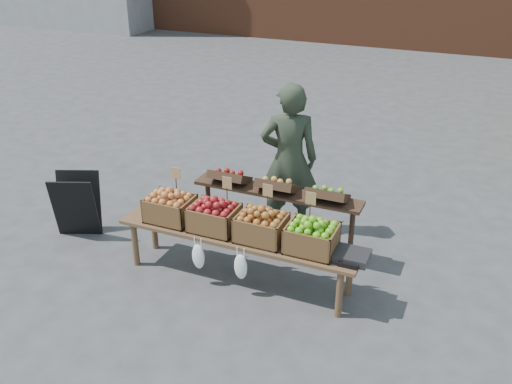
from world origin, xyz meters
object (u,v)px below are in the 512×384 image
at_px(chalkboard_sign, 77,205).
at_px(crate_russet_pears, 214,218).
at_px(vendor, 289,160).
at_px(back_table, 277,212).
at_px(crate_green_apples, 312,239).
at_px(weighing_scale, 352,256).
at_px(crate_golden_apples, 170,209).
at_px(crate_red_apples, 261,228).
at_px(display_bench, 238,257).

distance_m(chalkboard_sign, crate_russet_pears, 2.01).
relative_size(vendor, back_table, 0.92).
relative_size(crate_green_apples, weighing_scale, 1.47).
bearing_deg(crate_golden_apples, chalkboard_sign, 175.18).
bearing_deg(crate_russet_pears, chalkboard_sign, 176.51).
bearing_deg(crate_red_apples, crate_green_apples, 0.00).
height_order(crate_red_apples, crate_green_apples, same).
bearing_deg(crate_russet_pears, vendor, 72.89).
xyz_separation_m(vendor, display_bench, (-0.11, -1.26, -0.68)).
relative_size(crate_russet_pears, crate_red_apples, 1.00).
bearing_deg(vendor, chalkboard_sign, 3.19).
height_order(display_bench, weighing_scale, weighing_scale).
xyz_separation_m(display_bench, weighing_scale, (1.25, 0.00, 0.33)).
bearing_deg(chalkboard_sign, crate_green_apples, -24.47).
distance_m(crate_golden_apples, crate_russet_pears, 0.55).
xyz_separation_m(display_bench, crate_golden_apples, (-0.83, 0.00, 0.42)).
height_order(back_table, weighing_scale, back_table).
relative_size(crate_red_apples, crate_green_apples, 1.00).
height_order(back_table, display_bench, back_table).
xyz_separation_m(chalkboard_sign, back_table, (2.43, 0.60, 0.11)).
height_order(chalkboard_sign, crate_green_apples, crate_green_apples).
xyz_separation_m(vendor, crate_golden_apples, (-0.94, -1.26, -0.25)).
bearing_deg(crate_green_apples, crate_red_apples, 180.00).
bearing_deg(chalkboard_sign, weighing_scale, -24.19).
height_order(crate_golden_apples, crate_red_apples, same).
height_order(back_table, crate_russet_pears, back_table).
xyz_separation_m(vendor, back_table, (0.06, -0.54, -0.44)).
bearing_deg(display_bench, weighing_scale, 0.00).
bearing_deg(chalkboard_sign, crate_golden_apples, -27.04).
xyz_separation_m(chalkboard_sign, weighing_scale, (3.51, -0.12, 0.20)).
height_order(display_bench, crate_green_apples, crate_green_apples).
height_order(chalkboard_sign, display_bench, chalkboard_sign).
bearing_deg(display_bench, crate_golden_apples, 180.00).
bearing_deg(weighing_scale, vendor, 132.12).
distance_m(chalkboard_sign, back_table, 2.50).
relative_size(back_table, crate_golden_apples, 4.20).
height_order(display_bench, crate_golden_apples, crate_golden_apples).
bearing_deg(chalkboard_sign, crate_russet_pears, -25.71).
bearing_deg(chalkboard_sign, back_table, -8.36).
xyz_separation_m(chalkboard_sign, crate_green_apples, (3.08, -0.12, 0.30)).
xyz_separation_m(chalkboard_sign, crate_russet_pears, (1.98, -0.12, 0.30)).
bearing_deg(vendor, crate_green_apples, 97.11).
distance_m(display_bench, crate_golden_apples, 0.93).
bearing_deg(crate_red_apples, weighing_scale, 0.00).
bearing_deg(crate_green_apples, chalkboard_sign, 177.75).
distance_m(vendor, weighing_scale, 1.73).
bearing_deg(crate_golden_apples, vendor, 53.32).
xyz_separation_m(display_bench, crate_red_apples, (0.27, 0.00, 0.42)).
distance_m(back_table, crate_green_apples, 0.99).
relative_size(display_bench, crate_golden_apples, 5.40).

